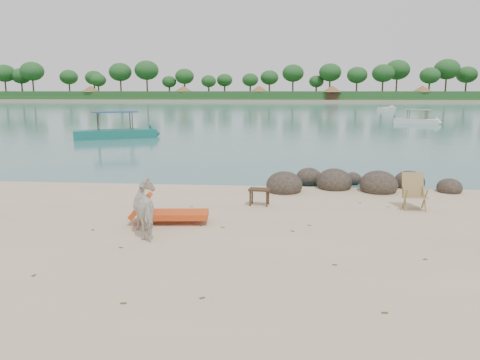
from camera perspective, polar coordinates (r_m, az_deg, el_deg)
The scene contains 12 objects.
water at distance 100.00m, azimuth 4.72°, elevation 8.92°, with size 400.00×400.00×0.00m, color #356A69.
far_shore at distance 179.98m, azimuth 4.97°, elevation 9.76°, with size 420.00×90.00×1.40m, color tan.
far_scenery at distance 146.64m, azimuth 4.93°, elevation 10.75°, with size 420.00×18.00×9.50m.
boulders at distance 16.25m, azimuth 13.18°, elevation -0.45°, with size 6.40×2.90×0.93m.
cow at distance 10.96m, azimuth -11.07°, elevation -3.51°, with size 0.67×1.46×1.24m, color silver.
side_table at distance 13.53m, azimuth 2.38°, elevation -2.21°, with size 0.60×0.39×0.48m, color #322414, non-canonical shape.
lounge_chair at distance 11.84m, azimuth -8.00°, elevation -3.85°, with size 2.10×0.74×0.63m, color orange, non-canonical shape.
deck_chair at distance 13.85m, azimuth 20.57°, elevation -1.52°, with size 0.64×0.70×1.00m, color #9E864F, non-canonical shape.
boat_near at distance 34.41m, azimuth -15.04°, elevation 7.56°, with size 6.36×1.43×3.09m, color #17675D, non-canonical shape.
boat_mid at distance 51.55m, azimuth 20.81°, elevation 7.81°, with size 4.87×1.10×2.39m, color silver, non-canonical shape.
boat_far at distance 83.28m, azimuth 17.45°, elevation 8.32°, with size 5.80×1.31×0.67m, color silver, non-canonical shape.
dead_leaves at distance 10.24m, azimuth -0.11°, elevation -7.91°, with size 8.55×7.21×0.00m.
Camera 1 is at (0.92, -9.94, 3.30)m, focal length 35.00 mm.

